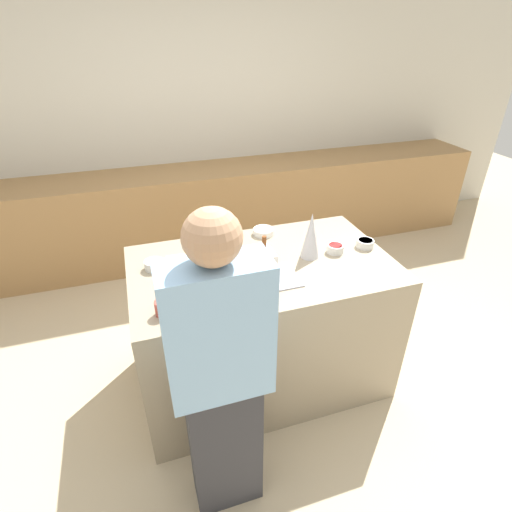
{
  "coord_description": "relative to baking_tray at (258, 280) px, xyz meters",
  "views": [
    {
      "loc": [
        -0.66,
        -1.92,
        2.17
      ],
      "look_at": [
        -0.04,
        0.0,
        0.98
      ],
      "focal_mm": 28.0,
      "sensor_mm": 36.0,
      "label": 1
    }
  ],
  "objects": [
    {
      "name": "candy_bowl_far_left",
      "position": [
        0.56,
        0.16,
        0.02
      ],
      "size": [
        0.1,
        0.1,
        0.05
      ],
      "color": "silver",
      "rests_on": "kitchen_island"
    },
    {
      "name": "wall_back",
      "position": [
        0.08,
        2.36,
        0.38
      ],
      "size": [
        8.0,
        0.05,
        2.6
      ],
      "color": "beige",
      "rests_on": "ground_plane"
    },
    {
      "name": "candy_bowl_front_corner",
      "position": [
        -0.54,
        0.31,
        0.02
      ],
      "size": [
        0.11,
        0.11,
        0.05
      ],
      "color": "silver",
      "rests_on": "kitchen_island"
    },
    {
      "name": "candy_bowl_far_right",
      "position": [
        0.21,
        0.53,
        0.02
      ],
      "size": [
        0.14,
        0.14,
        0.04
      ],
      "color": "white",
      "rests_on": "kitchen_island"
    },
    {
      "name": "candy_bowl_near_tray_right",
      "position": [
        -0.08,
        0.4,
        0.02
      ],
      "size": [
        0.09,
        0.09,
        0.04
      ],
      "color": "white",
      "rests_on": "kitchen_island"
    },
    {
      "name": "mug",
      "position": [
        -0.54,
        -0.13,
        0.03
      ],
      "size": [
        0.07,
        0.07,
        0.08
      ],
      "color": "#B24238",
      "rests_on": "kitchen_island"
    },
    {
      "name": "ground_plane",
      "position": [
        0.08,
        0.17,
        -0.92
      ],
      "size": [
        12.0,
        12.0,
        0.0
      ],
      "primitive_type": "plane",
      "color": "#C6B28E"
    },
    {
      "name": "person",
      "position": [
        -0.35,
        -0.55,
        -0.08
      ],
      "size": [
        0.43,
        0.54,
        1.64
      ],
      "color": "#333338",
      "rests_on": "ground_plane"
    },
    {
      "name": "back_cabinet_block",
      "position": [
        0.08,
        2.03,
        -0.47
      ],
      "size": [
        6.0,
        0.6,
        0.91
      ],
      "color": "#9E7547",
      "rests_on": "ground_plane"
    },
    {
      "name": "cookbook",
      "position": [
        -0.36,
        0.34,
        0.01
      ],
      "size": [
        0.2,
        0.13,
        0.02
      ],
      "color": "#CCB78C",
      "rests_on": "kitchen_island"
    },
    {
      "name": "kitchen_island",
      "position": [
        0.08,
        0.17,
        -0.46
      ],
      "size": [
        1.56,
        0.93,
        0.92
      ],
      "color": "gray",
      "rests_on": "ground_plane"
    },
    {
      "name": "baking_tray",
      "position": [
        0.0,
        0.0,
        0.0
      ],
      "size": [
        0.45,
        0.26,
        0.01
      ],
      "color": "#B2B2BC",
      "rests_on": "kitchen_island"
    },
    {
      "name": "decorative_tree",
      "position": [
        0.38,
        0.16,
        0.14
      ],
      "size": [
        0.11,
        0.11,
        0.29
      ],
      "color": "silver",
      "rests_on": "kitchen_island"
    },
    {
      "name": "candy_bowl_beside_tree",
      "position": [
        0.77,
        0.16,
        0.02
      ],
      "size": [
        0.11,
        0.11,
        0.05
      ],
      "color": "white",
      "rests_on": "kitchen_island"
    },
    {
      "name": "gingerbread_house",
      "position": [
        0.0,
        0.0,
        0.1
      ],
      "size": [
        0.17,
        0.16,
        0.25
      ],
      "color": "brown",
      "rests_on": "baking_tray"
    }
  ]
}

